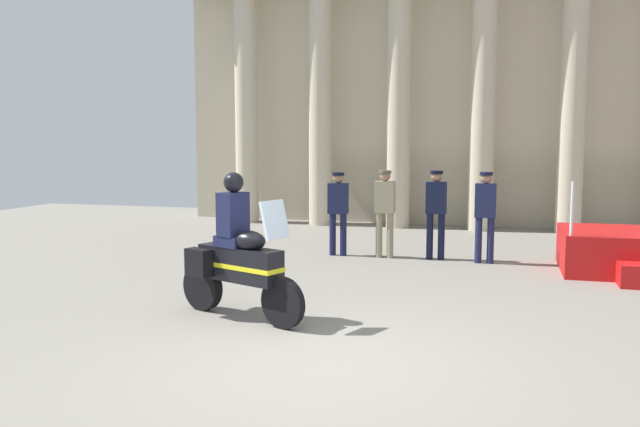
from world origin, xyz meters
The scene contains 7 objects.
ground_plane centered at (0.00, 0.00, 0.00)m, with size 28.00×28.00×0.00m, color gray.
colonnade_backdrop centered at (0.19, 11.45, 3.77)m, with size 14.45×1.48×7.06m.
officer_in_row_0 centered at (-1.36, 6.30, 0.98)m, with size 0.39×0.24×1.66m.
officer_in_row_1 centered at (-0.41, 6.30, 1.02)m, with size 0.39×0.24×1.72m.
officer_in_row_2 centered at (0.57, 6.36, 1.02)m, with size 0.39×0.24×1.72m.
officer_in_row_3 centered at (1.49, 6.21, 1.01)m, with size 0.39×0.24×1.71m.
motorcycle_with_rider centered at (-1.51, 1.41, 0.79)m, with size 1.98×1.03×1.90m.
Camera 1 is at (1.78, -6.43, 2.32)m, focal length 37.19 mm.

